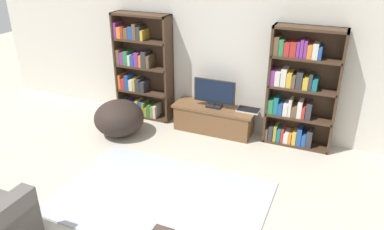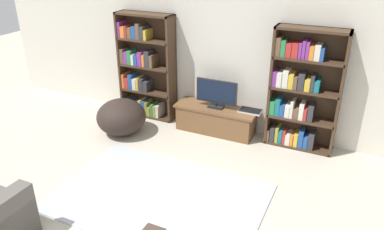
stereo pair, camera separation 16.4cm
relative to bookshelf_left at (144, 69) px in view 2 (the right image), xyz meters
The scene contains 8 objects.
wall_back 1.49m from the bookshelf_left, ahead, with size 8.80×0.06×2.60m.
bookshelf_left is the anchor object (origin of this frame).
bookshelf_right 2.62m from the bookshelf_left, ahead, with size 0.99×0.30×1.79m.
tv_stand 1.51m from the bookshelf_left, ahead, with size 1.32×0.45×0.43m.
television 1.39m from the bookshelf_left, ahead, with size 0.67×0.16×0.46m.
laptop 1.96m from the bookshelf_left, ahead, with size 0.35×0.22×0.03m.
area_rug 2.61m from the bookshelf_left, 55.05° to the right, with size 2.48×1.69×0.02m.
beanbag_ottoman 0.98m from the bookshelf_left, 87.86° to the right, with size 0.78×0.78×0.56m, color #2D231E.
Camera 2 is at (1.93, -1.13, 2.82)m, focal length 35.00 mm.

